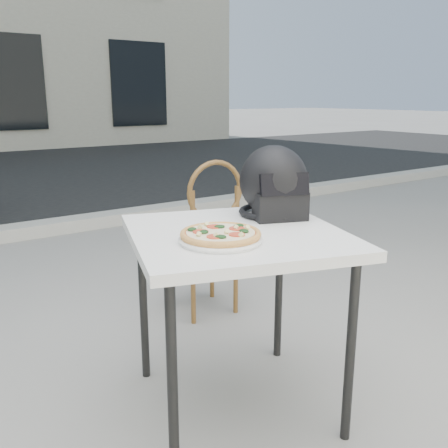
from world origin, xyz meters
TOP-DOWN VIEW (x-y plane):
  - ground at (0.00, 0.00)m, footprint 80.00×80.00m
  - curb at (0.00, 3.00)m, footprint 30.00×0.25m
  - cafe_table_main at (0.06, -0.26)m, footprint 1.03×1.03m
  - plate at (-0.08, -0.35)m, footprint 0.34×0.34m
  - pizza at (-0.08, -0.35)m, footprint 0.35×0.35m
  - helmet at (0.35, -0.14)m, footprint 0.39×0.40m
  - cafe_chair_main at (0.47, 0.59)m, footprint 0.39×0.39m

SIDE VIEW (x-z plane):
  - ground at x=0.00m, z-range 0.00..0.00m
  - curb at x=0.00m, z-range 0.00..0.12m
  - cafe_chair_main at x=0.47m, z-range 0.05..1.00m
  - cafe_table_main at x=0.06m, z-range 0.32..1.09m
  - plate at x=-0.08m, z-range 0.78..0.80m
  - pizza at x=-0.08m, z-range 0.79..0.83m
  - helmet at x=0.35m, z-range 0.76..1.07m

